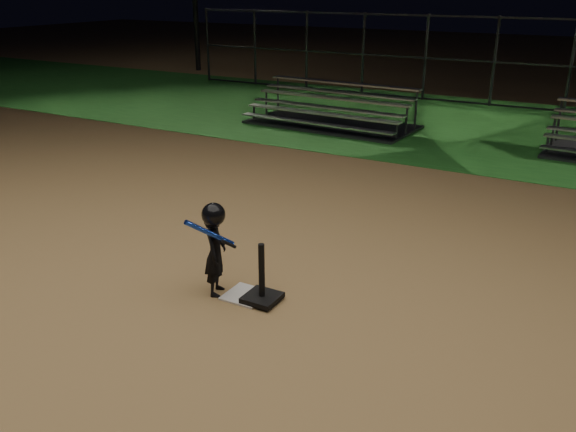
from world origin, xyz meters
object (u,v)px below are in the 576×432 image
object	(u,v)px
home_plate	(246,295)
child_batter	(215,246)
bleacher_left	(331,118)
batting_tee	(262,291)

from	to	relation	value
home_plate	child_batter	bearing A→B (deg)	-164.93
child_batter	bleacher_left	distance (m)	8.88
home_plate	batting_tee	size ratio (longest dim) A/B	0.65
batting_tee	child_batter	bearing A→B (deg)	-172.87
home_plate	child_batter	size ratio (longest dim) A/B	0.41
home_plate	batting_tee	world-z (taller)	batting_tee
home_plate	bleacher_left	xyz separation A→B (m)	(-2.91, 8.40, 0.20)
batting_tee	home_plate	bearing A→B (deg)	175.39
child_batter	bleacher_left	size ratio (longest dim) A/B	0.26
batting_tee	child_batter	world-z (taller)	child_batter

